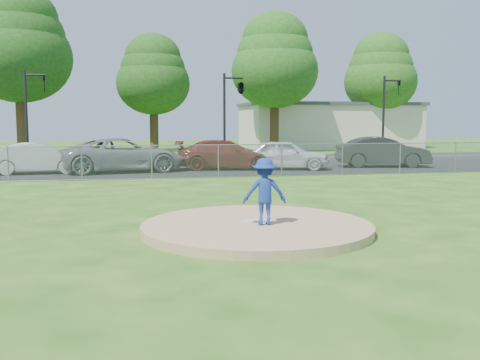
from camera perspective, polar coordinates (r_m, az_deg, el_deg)
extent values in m
plane|color=#275312|center=(22.33, -4.05, -0.33)|extent=(120.00, 120.00, 0.00)
cylinder|color=tan|center=(12.57, 1.80, -5.07)|extent=(5.40, 5.40, 0.20)
cube|color=white|center=(12.74, 1.60, -4.37)|extent=(0.60, 0.15, 0.04)
cube|color=gray|center=(24.23, -4.67, 1.97)|extent=(40.00, 0.06, 1.50)
cube|color=black|center=(28.75, -5.71, 1.16)|extent=(50.00, 8.00, 0.01)
cube|color=black|center=(36.20, -6.88, 2.20)|extent=(60.00, 7.00, 0.01)
cube|color=beige|center=(53.43, 9.30, 5.63)|extent=(16.00, 9.00, 4.00)
cube|color=#3F3F42|center=(53.45, 9.34, 7.93)|extent=(16.40, 9.40, 0.30)
cylinder|color=#3D2916|center=(43.77, -22.26, 5.69)|extent=(0.78, 0.78, 4.90)
ellipsoid|color=#184512|center=(44.02, -22.53, 11.95)|extent=(7.84, 7.84, 6.66)
ellipsoid|color=#184512|center=(44.19, -22.61, 13.71)|extent=(6.90, 6.90, 5.86)
ellipsoid|color=#184512|center=(44.39, -22.68, 15.47)|extent=(5.96, 5.96, 5.06)
cylinder|color=#382514|center=(46.04, -9.15, 5.43)|extent=(0.72, 0.72, 3.85)
ellipsoid|color=#1A4512|center=(46.14, -9.23, 10.12)|extent=(6.16, 6.16, 5.24)
ellipsoid|color=#1A4512|center=(46.23, -9.26, 11.46)|extent=(5.42, 5.42, 4.61)
ellipsoid|color=#1A4512|center=(46.34, -9.28, 12.78)|extent=(4.68, 4.68, 3.98)
cylinder|color=#3A2515|center=(45.56, 3.68, 5.93)|extent=(0.76, 0.76, 4.55)
ellipsoid|color=#1C5015|center=(45.75, 3.72, 11.53)|extent=(7.28, 7.28, 6.19)
ellipsoid|color=#1C5015|center=(45.88, 3.73, 13.11)|extent=(6.41, 6.41, 5.45)
ellipsoid|color=#1C5015|center=(46.05, 3.75, 14.68)|extent=(5.53, 5.53, 4.70)
cylinder|color=#3C2A16|center=(52.25, 14.60, 5.60)|extent=(0.74, 0.74, 4.20)
ellipsoid|color=#205015|center=(52.37, 14.72, 10.11)|extent=(6.72, 6.72, 5.71)
ellipsoid|color=#205015|center=(52.46, 14.76, 11.39)|extent=(5.91, 5.91, 5.03)
ellipsoid|color=#205015|center=(52.59, 14.80, 12.66)|extent=(5.11, 5.11, 4.34)
cylinder|color=black|center=(34.56, -21.81, 6.24)|extent=(0.16, 0.16, 5.60)
cylinder|color=black|center=(34.56, -20.99, 10.43)|extent=(1.20, 0.12, 0.12)
imported|color=black|center=(34.45, -20.16, 9.64)|extent=(0.16, 0.20, 1.00)
cylinder|color=black|center=(34.49, -1.67, 6.69)|extent=(0.16, 0.16, 5.60)
cylinder|color=black|center=(34.71, -0.69, 10.82)|extent=(1.20, 0.12, 0.12)
imported|color=black|center=(34.76, 0.10, 9.99)|extent=(0.53, 2.48, 1.00)
cylinder|color=black|center=(37.93, 15.04, 6.44)|extent=(0.16, 0.16, 5.60)
cylinder|color=black|center=(38.30, 15.97, 10.16)|extent=(1.20, 0.12, 0.12)
imported|color=black|center=(38.48, 16.59, 9.37)|extent=(0.16, 0.20, 1.00)
imported|color=navy|center=(12.27, 2.64, -1.25)|extent=(1.06, 0.70, 1.54)
cone|color=#D7520B|center=(26.42, -16.43, 1.17)|extent=(0.33, 0.33, 0.63)
imported|color=silver|center=(28.00, -20.69, 2.20)|extent=(4.70, 1.94, 1.51)
imported|color=gray|center=(27.72, -12.31, 2.62)|extent=(6.51, 3.80, 1.70)
imported|color=maroon|center=(28.52, -1.49, 2.72)|extent=(5.62, 2.93, 1.56)
imported|color=silver|center=(28.54, 4.88, 2.73)|extent=(4.98, 3.13, 1.58)
imported|color=#242326|center=(31.09, 14.96, 2.92)|extent=(5.34, 2.74, 1.68)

